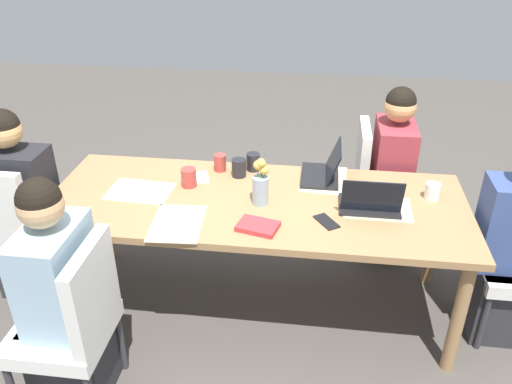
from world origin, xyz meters
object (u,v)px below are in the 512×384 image
at_px(person_head_left_left_far, 25,214).
at_px(coffee_mug_centre_left, 220,163).
at_px(coffee_mug_near_left, 253,162).
at_px(coffee_mug_near_right, 432,191).
at_px(laptop_far_left_mid, 324,171).
at_px(coffee_mug_far_left, 239,168).
at_px(chair_far_left_mid, 377,182).
at_px(chair_head_left_left_far, 10,224).
at_px(coffee_mug_centre_right, 189,178).
at_px(phone_black, 326,222).
at_px(phone_silver, 202,177).
at_px(laptop_head_right_left_near, 370,203).
at_px(chair_near_right_near, 74,320).
at_px(person_near_right_near, 63,305).
at_px(dining_table, 256,211).
at_px(book_red_cover, 258,226).
at_px(person_far_left_mid, 389,183).
at_px(flower_vase, 261,183).

bearing_deg(person_head_left_left_far, coffee_mug_centre_left, 15.03).
height_order(coffee_mug_near_left, coffee_mug_near_right, coffee_mug_near_left).
distance_m(laptop_far_left_mid, coffee_mug_far_left, 0.50).
xyz_separation_m(chair_far_left_mid, coffee_mug_near_right, (0.22, -0.63, 0.29)).
xyz_separation_m(chair_head_left_left_far, coffee_mug_centre_right, (1.08, 0.16, 0.30)).
distance_m(phone_black, phone_silver, 0.85).
distance_m(laptop_head_right_left_near, laptop_far_left_mid, 0.42).
distance_m(chair_head_left_left_far, laptop_far_left_mid, 1.90).
bearing_deg(phone_silver, chair_near_right_near, 139.38).
xyz_separation_m(chair_head_left_left_far, chair_near_right_near, (0.74, -0.73, 0.00)).
height_order(person_near_right_near, coffee_mug_near_left, person_near_right_near).
relative_size(coffee_mug_near_right, coffee_mug_centre_right, 0.84).
xyz_separation_m(chair_far_left_mid, coffee_mug_centre_right, (-1.15, -0.66, 0.30)).
xyz_separation_m(person_head_left_left_far, laptop_head_right_left_near, (2.04, -0.05, 0.26)).
relative_size(dining_table, coffee_mug_centre_right, 21.42).
bearing_deg(coffee_mug_centre_left, coffee_mug_far_left, -25.26).
xyz_separation_m(person_near_right_near, book_red_cover, (0.87, 0.44, 0.23)).
distance_m(person_head_left_left_far, coffee_mug_centre_left, 1.23).
bearing_deg(dining_table, laptop_head_right_left_near, -2.97).
xyz_separation_m(chair_head_left_left_far, coffee_mug_near_right, (2.45, 0.19, 0.29)).
xyz_separation_m(laptop_far_left_mid, coffee_mug_centre_right, (-0.77, -0.20, 0.01)).
relative_size(person_near_right_near, coffee_mug_near_right, 13.15).
relative_size(chair_head_left_left_far, laptop_far_left_mid, 2.81).
relative_size(coffee_mug_near_left, coffee_mug_centre_left, 1.05).
height_order(chair_head_left_left_far, coffee_mug_centre_right, chair_head_left_left_far).
height_order(chair_head_left_left_far, coffee_mug_near_right, chair_head_left_left_far).
distance_m(laptop_far_left_mid, coffee_mug_centre_right, 0.80).
distance_m(book_red_cover, phone_silver, 0.65).
distance_m(dining_table, laptop_far_left_mid, 0.49).
distance_m(person_far_left_mid, coffee_mug_near_right, 0.64).
height_order(coffee_mug_centre_right, phone_silver, coffee_mug_centre_right).
height_order(flower_vase, coffee_mug_centre_right, flower_vase).
xyz_separation_m(person_head_left_left_far, flower_vase, (1.45, -0.06, 0.34)).
bearing_deg(person_head_left_left_far, chair_head_left_left_far, -128.76).
bearing_deg(coffee_mug_far_left, flower_vase, -61.35).
xyz_separation_m(book_red_cover, phone_black, (0.34, 0.10, -0.01)).
distance_m(chair_near_right_near, laptop_far_left_mid, 1.59).
bearing_deg(coffee_mug_near_left, person_head_left_left_far, -165.82).
relative_size(laptop_head_right_left_near, coffee_mug_near_left, 2.97).
xyz_separation_m(flower_vase, coffee_mug_centre_right, (-0.43, 0.14, -0.07)).
height_order(person_head_left_left_far, phone_silver, person_head_left_left_far).
height_order(person_near_right_near, phone_silver, person_near_right_near).
distance_m(person_near_right_near, coffee_mug_far_left, 1.24).
relative_size(person_head_left_left_far, person_near_right_near, 1.00).
relative_size(dining_table, laptop_far_left_mid, 7.24).
height_order(person_near_right_near, coffee_mug_far_left, person_near_right_near).
height_order(coffee_mug_near_left, book_red_cover, coffee_mug_near_left).
xyz_separation_m(chair_far_left_mid, flower_vase, (-0.71, -0.80, 0.37)).
relative_size(chair_near_right_near, person_near_right_near, 0.75).
bearing_deg(dining_table, coffee_mug_centre_right, 164.46).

